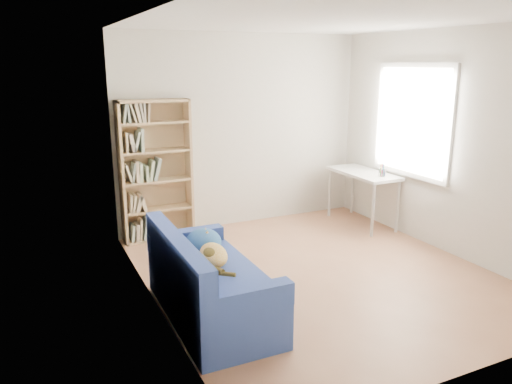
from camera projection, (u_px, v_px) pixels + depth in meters
The scene contains 6 objects.
ground at pixel (317, 273), 5.39m from camera, with size 4.00×4.00×0.00m, color #966143.
room_shell at pixel (329, 121), 5.05m from camera, with size 3.54×4.04×2.62m.
sofa at pixel (208, 283), 4.43m from camera, with size 0.78×1.61×0.80m.
bookshelf at pixel (156, 176), 6.28m from camera, with size 0.89×0.28×1.78m.
desk at pixel (363, 178), 6.89m from camera, with size 0.51×1.10×0.75m.
pen_cup at pixel (382, 171), 6.60m from camera, with size 0.09×0.09×0.17m.
Camera 1 is at (-2.74, -4.23, 2.21)m, focal length 35.00 mm.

